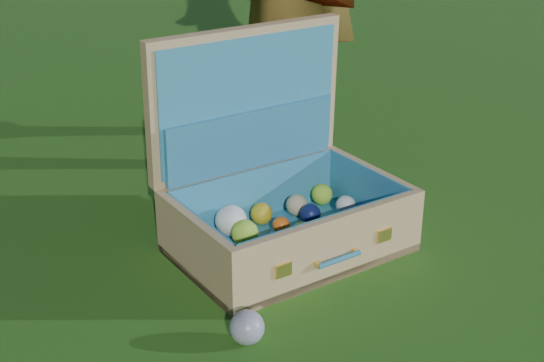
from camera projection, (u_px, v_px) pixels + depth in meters
The scene contains 3 objects.
ground at pixel (375, 258), 1.81m from camera, with size 60.00×60.00×0.00m, color #215114.
stray_ball at pixel (247, 327), 1.49m from camera, with size 0.07×0.07×0.07m, color #436AAF.
suitcase at pixel (274, 188), 1.83m from camera, with size 0.54×0.42×0.51m.
Camera 1 is at (-1.13, -1.13, 0.90)m, focal length 50.00 mm.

